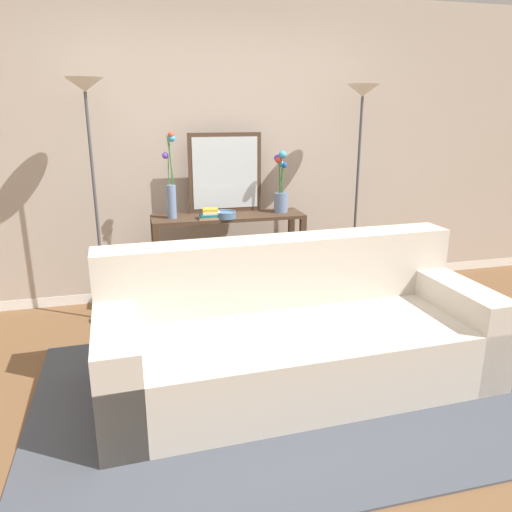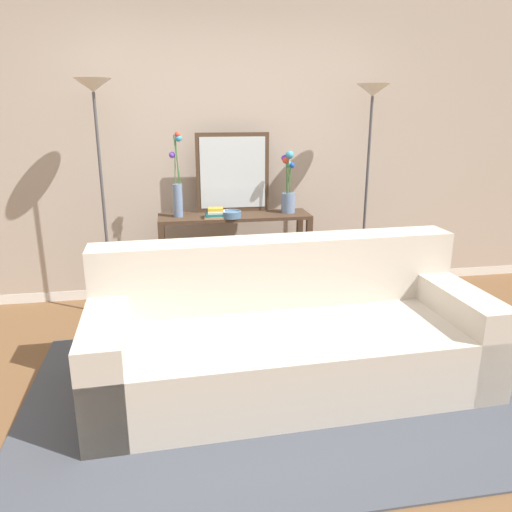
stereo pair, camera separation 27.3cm
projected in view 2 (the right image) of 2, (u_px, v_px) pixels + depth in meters
name	position (u px, v px, depth m)	size (l,w,h in m)	color
ground_plane	(246.00, 405.00, 2.97)	(16.00, 16.00, 0.02)	brown
back_wall	(211.00, 152.00, 4.48)	(12.00, 0.15, 2.65)	white
area_rug	(294.00, 392.00, 3.08)	(3.26, 1.98, 0.01)	#474C56
couch	(288.00, 337.00, 3.16)	(2.47, 1.07, 0.88)	beige
console_table	(235.00, 243.00, 4.32)	(1.30, 0.37, 0.83)	#473323
floor_lamp_left	(97.00, 134.00, 3.82)	(0.28, 0.28, 1.92)	#4C4C51
floor_lamp_right	(370.00, 134.00, 4.20)	(0.28, 0.28, 1.90)	#4C4C51
wall_mirror	(233.00, 173.00, 4.30)	(0.64, 0.02, 0.68)	#473323
vase_tall_flowers	(177.00, 188.00, 4.10)	(0.11, 0.09, 0.70)	#6B84AD
vase_short_flowers	(288.00, 190.00, 4.28)	(0.13, 0.14, 0.54)	#6B84AD
fruit_bowl	(231.00, 214.00, 4.13)	(0.18, 0.18, 0.06)	#4C7093
book_stack	(215.00, 214.00, 4.12)	(0.19, 0.15, 0.08)	tan
book_row_under_console	(190.00, 301.00, 4.40)	(0.25, 0.17, 0.13)	#6B3360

